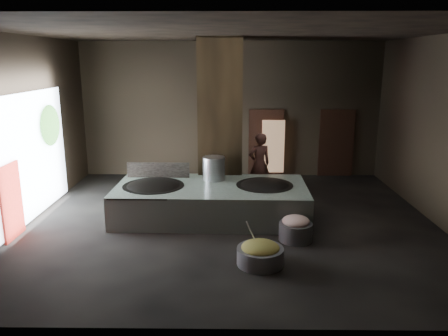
{
  "coord_description": "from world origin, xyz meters",
  "views": [
    {
      "loc": [
        -0.04,
        -10.24,
        3.92
      ],
      "look_at": [
        -0.18,
        0.44,
        1.25
      ],
      "focal_mm": 35.0,
      "sensor_mm": 36.0,
      "label": 1
    }
  ],
  "objects_px": {
    "wok_left": "(154,189)",
    "stock_pot": "(214,169)",
    "cook": "(259,164)",
    "veg_basin": "(260,256)",
    "meat_basin": "(295,232)",
    "hearth_platform": "(211,201)",
    "wok_right": "(264,188)"
  },
  "relations": [
    {
      "from": "wok_left",
      "to": "cook",
      "type": "relative_size",
      "value": 0.82
    },
    {
      "from": "hearth_platform",
      "to": "wok_right",
      "type": "height_order",
      "value": "wok_right"
    },
    {
      "from": "wok_left",
      "to": "meat_basin",
      "type": "relative_size",
      "value": 2.05
    },
    {
      "from": "cook",
      "to": "meat_basin",
      "type": "bearing_deg",
      "value": 80.48
    },
    {
      "from": "stock_pot",
      "to": "veg_basin",
      "type": "relative_size",
      "value": 0.68
    },
    {
      "from": "wok_left",
      "to": "veg_basin",
      "type": "height_order",
      "value": "wok_left"
    },
    {
      "from": "wok_left",
      "to": "stock_pot",
      "type": "relative_size",
      "value": 2.42
    },
    {
      "from": "wok_right",
      "to": "meat_basin",
      "type": "distance_m",
      "value": 1.72
    },
    {
      "from": "wok_right",
      "to": "cook",
      "type": "distance_m",
      "value": 1.91
    },
    {
      "from": "wok_left",
      "to": "hearth_platform",
      "type": "bearing_deg",
      "value": 1.97
    },
    {
      "from": "wok_left",
      "to": "cook",
      "type": "xyz_separation_m",
      "value": [
        2.79,
        2.01,
        0.17
      ]
    },
    {
      "from": "veg_basin",
      "to": "meat_basin",
      "type": "bearing_deg",
      "value": 53.88
    },
    {
      "from": "meat_basin",
      "to": "veg_basin",
      "type": "bearing_deg",
      "value": -126.12
    },
    {
      "from": "meat_basin",
      "to": "hearth_platform",
      "type": "bearing_deg",
      "value": 142.7
    },
    {
      "from": "stock_pot",
      "to": "meat_basin",
      "type": "xyz_separation_m",
      "value": [
        1.88,
        -2.02,
        -0.93
      ]
    },
    {
      "from": "stock_pot",
      "to": "meat_basin",
      "type": "relative_size",
      "value": 0.85
    },
    {
      "from": "hearth_platform",
      "to": "meat_basin",
      "type": "bearing_deg",
      "value": -36.04
    },
    {
      "from": "cook",
      "to": "wok_left",
      "type": "bearing_deg",
      "value": 16.41
    },
    {
      "from": "wok_right",
      "to": "cook",
      "type": "relative_size",
      "value": 0.76
    },
    {
      "from": "wok_left",
      "to": "cook",
      "type": "distance_m",
      "value": 3.44
    },
    {
      "from": "wok_right",
      "to": "cook",
      "type": "height_order",
      "value": "cook"
    },
    {
      "from": "hearth_platform",
      "to": "wok_left",
      "type": "distance_m",
      "value": 1.49
    },
    {
      "from": "hearth_platform",
      "to": "stock_pot",
      "type": "xyz_separation_m",
      "value": [
        0.05,
        0.55,
        0.71
      ]
    },
    {
      "from": "veg_basin",
      "to": "meat_basin",
      "type": "relative_size",
      "value": 1.25
    },
    {
      "from": "wok_left",
      "to": "meat_basin",
      "type": "distance_m",
      "value": 3.71
    },
    {
      "from": "wok_right",
      "to": "stock_pot",
      "type": "bearing_deg",
      "value": 158.96
    },
    {
      "from": "stock_pot",
      "to": "wok_right",
      "type": "bearing_deg",
      "value": -21.04
    },
    {
      "from": "stock_pot",
      "to": "veg_basin",
      "type": "bearing_deg",
      "value": -72.35
    },
    {
      "from": "cook",
      "to": "meat_basin",
      "type": "relative_size",
      "value": 2.51
    },
    {
      "from": "hearth_platform",
      "to": "veg_basin",
      "type": "xyz_separation_m",
      "value": [
        1.07,
        -2.66,
        -0.25
      ]
    },
    {
      "from": "cook",
      "to": "veg_basin",
      "type": "bearing_deg",
      "value": 67.33
    },
    {
      "from": "wok_right",
      "to": "stock_pot",
      "type": "relative_size",
      "value": 2.25
    }
  ]
}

